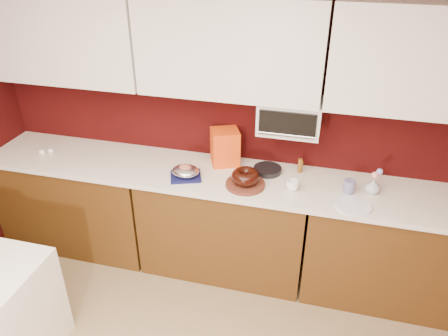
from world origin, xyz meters
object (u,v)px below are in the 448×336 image
at_px(toaster_oven, 290,116).
at_px(coffee_mug, 292,184).
at_px(pandoro_box, 225,147).
at_px(blue_jar, 349,186).
at_px(foil_ham_nest, 185,171).
at_px(bundt_cake, 245,177).
at_px(flower_vase, 373,185).

height_order(toaster_oven, coffee_mug, toaster_oven).
xyz_separation_m(pandoro_box, coffee_mug, (0.58, -0.27, -0.10)).
relative_size(pandoro_box, blue_jar, 2.95).
relative_size(toaster_oven, foil_ham_nest, 2.13).
bearing_deg(foil_ham_nest, bundt_cake, -0.75).
height_order(pandoro_box, flower_vase, pandoro_box).
relative_size(pandoro_box, flower_vase, 2.26).
height_order(coffee_mug, blue_jar, blue_jar).
height_order(foil_ham_nest, blue_jar, blue_jar).
bearing_deg(coffee_mug, foil_ham_nest, -177.98).
distance_m(foil_ham_nest, flower_vase, 1.38).
height_order(pandoro_box, blue_jar, pandoro_box).
xyz_separation_m(bundt_cake, pandoro_box, (-0.23, 0.30, 0.06)).
xyz_separation_m(coffee_mug, flower_vase, (0.56, 0.10, 0.02)).
distance_m(toaster_oven, pandoro_box, 0.60).
xyz_separation_m(blue_jar, flower_vase, (0.16, 0.03, 0.01)).
bearing_deg(blue_jar, foil_ham_nest, -175.35).
distance_m(blue_jar, flower_vase, 0.17).
bearing_deg(blue_jar, flower_vase, 11.72).
xyz_separation_m(pandoro_box, flower_vase, (1.14, -0.16, -0.08)).
xyz_separation_m(foil_ham_nest, blue_jar, (1.21, 0.10, -0.01)).
xyz_separation_m(bundt_cake, foil_ham_nest, (-0.47, 0.01, -0.03)).
height_order(foil_ham_nest, coffee_mug, same).
xyz_separation_m(toaster_oven, flower_vase, (0.64, -0.14, -0.41)).
bearing_deg(blue_jar, bundt_cake, -171.99).
bearing_deg(foil_ham_nest, coffee_mug, 2.02).
bearing_deg(blue_jar, pandoro_box, 168.52).
bearing_deg(coffee_mug, blue_jar, 9.92).
distance_m(foil_ham_nest, pandoro_box, 0.39).
distance_m(pandoro_box, blue_jar, 1.00).
relative_size(toaster_oven, bundt_cake, 2.14).
bearing_deg(blue_jar, toaster_oven, 159.84).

